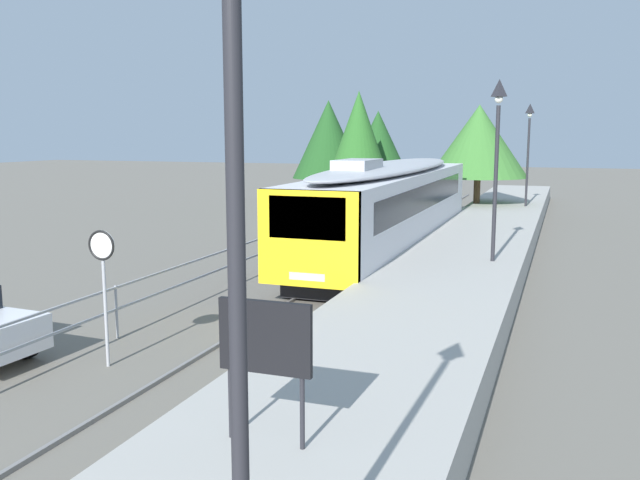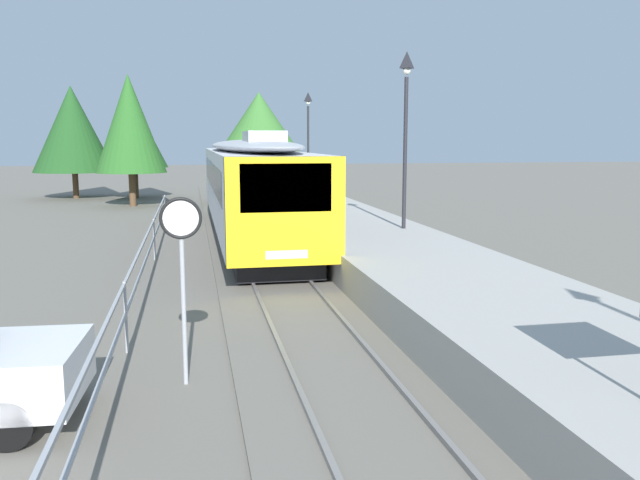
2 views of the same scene
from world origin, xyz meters
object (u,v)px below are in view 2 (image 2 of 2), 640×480
(speed_limit_sign, at_px, (182,244))
(commuter_train, at_px, (251,181))
(platform_lamp_far_end, at_px, (308,122))
(platform_lamp_mid_platform, at_px, (406,107))

(speed_limit_sign, bearing_deg, commuter_train, 80.83)
(speed_limit_sign, bearing_deg, platform_lamp_far_end, 75.99)
(platform_lamp_mid_platform, height_order, speed_limit_sign, platform_lamp_mid_platform)
(commuter_train, distance_m, platform_lamp_far_end, 13.23)
(platform_lamp_mid_platform, xyz_separation_m, platform_lamp_far_end, (0.00, 16.82, 0.00))
(commuter_train, height_order, platform_lamp_far_end, platform_lamp_far_end)
(platform_lamp_mid_platform, relative_size, platform_lamp_far_end, 1.00)
(commuter_train, bearing_deg, platform_lamp_mid_platform, -46.62)
(platform_lamp_mid_platform, relative_size, speed_limit_sign, 1.91)
(platform_lamp_far_end, bearing_deg, platform_lamp_mid_platform, -90.00)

